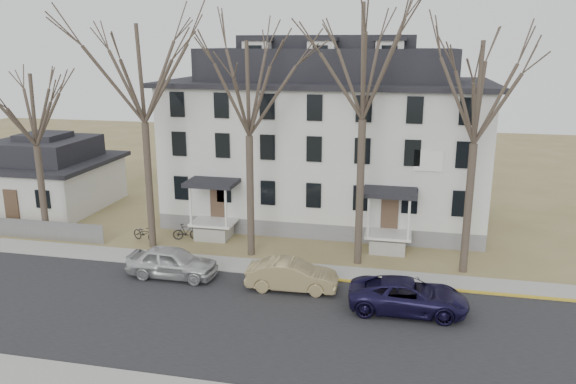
% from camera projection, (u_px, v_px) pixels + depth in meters
% --- Properties ---
extents(ground, '(120.00, 120.00, 0.00)m').
position_uv_depth(ground, '(307.00, 355.00, 21.44)').
color(ground, olive).
rests_on(ground, ground).
extents(main_road, '(120.00, 10.00, 0.04)m').
position_uv_depth(main_road, '(316.00, 330.00, 23.33)').
color(main_road, '#27272A').
rests_on(main_road, ground).
extents(far_sidewalk, '(120.00, 2.00, 0.08)m').
position_uv_depth(far_sidewalk, '(335.00, 274.00, 29.00)').
color(far_sidewalk, '#A09F97').
rests_on(far_sidewalk, ground).
extents(yellow_curb, '(14.00, 0.25, 0.06)m').
position_uv_depth(yellow_curb, '(435.00, 290.00, 27.12)').
color(yellow_curb, gold).
rests_on(yellow_curb, ground).
extents(boarding_house, '(20.80, 12.36, 12.05)m').
position_uv_depth(boarding_house, '(327.00, 139.00, 37.43)').
color(boarding_house, slate).
rests_on(boarding_house, ground).
extents(small_house, '(8.70, 8.70, 5.00)m').
position_uv_depth(small_house, '(48.00, 177.00, 40.50)').
color(small_house, silver).
rests_on(small_house, ground).
extents(fence, '(14.00, 0.06, 1.20)m').
position_uv_depth(fence, '(1.00, 236.00, 34.73)').
color(fence, gray).
rests_on(fence, ground).
extents(tree_far_left, '(8.40, 8.40, 13.72)m').
position_uv_depth(tree_far_left, '(141.00, 66.00, 30.31)').
color(tree_far_left, '#473B31').
rests_on(tree_far_left, ground).
extents(tree_mid_left, '(7.80, 7.80, 12.74)m').
position_uv_depth(tree_mid_left, '(248.00, 82.00, 29.27)').
color(tree_mid_left, '#473B31').
rests_on(tree_mid_left, ground).
extents(tree_center, '(9.00, 9.00, 14.70)m').
position_uv_depth(tree_center, '(365.00, 53.00, 27.65)').
color(tree_center, '#473B31').
rests_on(tree_center, ground).
extents(tree_mid_right, '(7.80, 7.80, 12.74)m').
position_uv_depth(tree_mid_right, '(479.00, 85.00, 26.90)').
color(tree_mid_right, '#473B31').
rests_on(tree_mid_right, ground).
extents(tree_bungalow, '(6.60, 6.60, 10.78)m').
position_uv_depth(tree_bungalow, '(32.00, 105.00, 32.32)').
color(tree_bungalow, '#473B31').
rests_on(tree_bungalow, ground).
extents(car_silver, '(4.63, 1.90, 1.57)m').
position_uv_depth(car_silver, '(172.00, 263.00, 28.42)').
color(car_silver, silver).
rests_on(car_silver, ground).
extents(car_tan, '(4.45, 1.72, 1.45)m').
position_uv_depth(car_tan, '(292.00, 276.00, 26.98)').
color(car_tan, tan).
rests_on(car_tan, ground).
extents(car_navy, '(5.26, 2.48, 1.45)m').
position_uv_depth(car_navy, '(408.00, 297.00, 24.77)').
color(car_navy, black).
rests_on(car_navy, ground).
extents(bicycle_left, '(1.98, 1.29, 0.98)m').
position_uv_depth(bicycle_left, '(145.00, 234.00, 33.64)').
color(bicycle_left, black).
rests_on(bicycle_left, ground).
extents(bicycle_right, '(1.72, 0.90, 1.00)m').
position_uv_depth(bicycle_right, '(187.00, 232.00, 33.89)').
color(bicycle_right, black).
rests_on(bicycle_right, ground).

